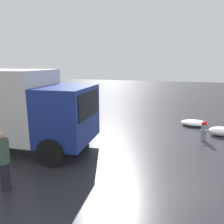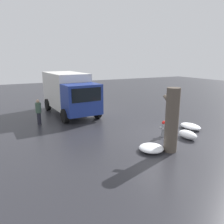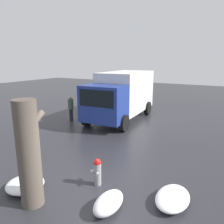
{
  "view_description": "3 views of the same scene",
  "coord_description": "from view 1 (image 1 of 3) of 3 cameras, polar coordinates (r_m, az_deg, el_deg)",
  "views": [
    {
      "loc": [
        1.1,
        9.45,
        3.21
      ],
      "look_at": [
        3.81,
        0.67,
        1.12
      ],
      "focal_mm": 35.0,
      "sensor_mm": 36.0,
      "label": 1
    },
    {
      "loc": [
        -8.39,
        7.38,
        3.96
      ],
      "look_at": [
        2.78,
        1.6,
        0.89
      ],
      "focal_mm": 35.0,
      "sensor_mm": 36.0,
      "label": 2
    },
    {
      "loc": [
        -4.96,
        -3.34,
        3.71
      ],
      "look_at": [
        3.97,
        1.77,
        1.24
      ],
      "focal_mm": 35.0,
      "sensor_mm": 36.0,
      "label": 3
    }
  ],
  "objects": [
    {
      "name": "snow_pile_curbside",
      "position": [
        12.08,
        20.65,
        -2.68
      ],
      "size": [
        1.32,
        0.85,
        0.31
      ],
      "color": "white",
      "rests_on": "ground_plane"
    },
    {
      "name": "snow_pile_by_tree",
      "position": [
        10.93,
        26.68,
        -4.54
      ],
      "size": [
        1.08,
        0.6,
        0.41
      ],
      "color": "white",
      "rests_on": "ground_plane"
    },
    {
      "name": "fire_hydrant",
      "position": [
        9.9,
        22.87,
        -4.48
      ],
      "size": [
        0.41,
        0.35,
        0.85
      ],
      "rotation": [
        0.0,
        0.0,
        2.09
      ],
      "color": "gray",
      "rests_on": "ground_plane"
    },
    {
      "name": "delivery_truck",
      "position": [
        9.08,
        -25.21,
        1.45
      ],
      "size": [
        6.24,
        2.87,
        2.95
      ],
      "rotation": [
        0.0,
        0.0,
        1.63
      ],
      "color": "navy",
      "rests_on": "ground_plane"
    },
    {
      "name": "ground_plane",
      "position": [
        10.04,
        22.64,
        -6.85
      ],
      "size": [
        60.0,
        60.0,
        0.0
      ],
      "primitive_type": "plane",
      "color": "#28282D"
    },
    {
      "name": "pedestrian",
      "position": [
        6.22,
        -26.62,
        -10.83
      ],
      "size": [
        0.34,
        0.34,
        1.57
      ],
      "rotation": [
        0.0,
        0.0,
        3.13
      ],
      "color": "#23232D",
      "rests_on": "ground_plane"
    }
  ]
}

